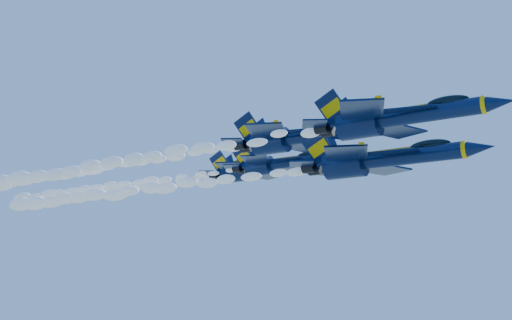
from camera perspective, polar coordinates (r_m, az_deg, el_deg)
The scene contains 10 objects.
jet_lead at distance 53.87m, azimuth 12.41°, elevation 3.75°, with size 16.28×13.36×6.05m.
smoke_trail_jet_lead at distance 69.49m, azimuth -12.19°, elevation -0.22°, with size 47.39×1.81×1.63m, color white.
jet_second at distance 64.84m, azimuth 11.07°, elevation 0.12°, with size 19.20×15.75×7.13m.
smoke_trail_jet_second at distance 81.15m, azimuth -10.55°, elevation -2.70°, with size 47.39×2.14×1.93m, color white.
jet_third at distance 75.70m, azimuth 3.96°, elevation 2.11°, with size 19.87×16.30×7.38m.
smoke_trail_jet_third at distance 94.34m, azimuth -13.68°, elevation -0.73°, with size 47.39×2.21×1.99m, color white.
jet_fourth at distance 88.04m, azimuth 2.23°, elevation -0.27°, with size 16.89×13.85×6.28m.
smoke_trail_jet_fourth at distance 106.14m, azimuth -12.54°, elevation -2.29°, with size 47.39×1.88×1.69m, color white.
jet_fifth at distance 97.69m, azimuth 0.08°, elevation -0.84°, with size 18.72×15.36×6.96m.
smoke_trail_jet_fifth at distance 116.91m, azimuth -13.36°, elevation -2.63°, with size 47.39×2.09×1.88m, color white.
Camera 1 is at (31.37, -64.78, 137.13)m, focal length 45.00 mm.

